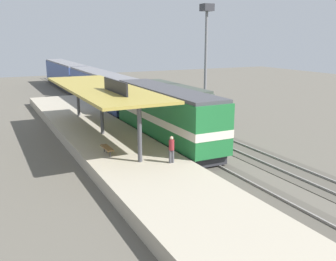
{
  "coord_description": "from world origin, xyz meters",
  "views": [
    {
      "loc": [
        -13.13,
        -29.1,
        8.55
      ],
      "look_at": [
        -1.38,
        -5.47,
        2.0
      ],
      "focal_mm": 40.53,
      "sensor_mm": 36.0,
      "label": 1
    }
  ],
  "objects_px": {
    "platform_bench": "(107,148)",
    "person_waiting": "(172,148)",
    "locomotive": "(166,115)",
    "light_mast": "(206,38)",
    "passenger_carriage_rear": "(65,74)",
    "passenger_carriage_front": "(101,89)",
    "freight_car": "(171,101)"
  },
  "relations": [
    {
      "from": "freight_car",
      "to": "light_mast",
      "type": "height_order",
      "value": "light_mast"
    },
    {
      "from": "freight_car",
      "to": "light_mast",
      "type": "distance_m",
      "value": 7.32
    },
    {
      "from": "platform_bench",
      "to": "locomotive",
      "type": "relative_size",
      "value": 0.12
    },
    {
      "from": "platform_bench",
      "to": "passenger_carriage_front",
      "type": "height_order",
      "value": "passenger_carriage_front"
    },
    {
      "from": "locomotive",
      "to": "freight_car",
      "type": "distance_m",
      "value": 9.27
    },
    {
      "from": "passenger_carriage_front",
      "to": "person_waiting",
      "type": "relative_size",
      "value": 11.7
    },
    {
      "from": "platform_bench",
      "to": "locomotive",
      "type": "height_order",
      "value": "locomotive"
    },
    {
      "from": "freight_car",
      "to": "platform_bench",
      "type": "bearing_deg",
      "value": -132.93
    },
    {
      "from": "passenger_carriage_rear",
      "to": "light_mast",
      "type": "distance_m",
      "value": 33.68
    },
    {
      "from": "platform_bench",
      "to": "person_waiting",
      "type": "distance_m",
      "value": 4.65
    },
    {
      "from": "platform_bench",
      "to": "locomotive",
      "type": "distance_m",
      "value": 6.96
    },
    {
      "from": "locomotive",
      "to": "freight_car",
      "type": "relative_size",
      "value": 1.2
    },
    {
      "from": "platform_bench",
      "to": "person_waiting",
      "type": "height_order",
      "value": "person_waiting"
    },
    {
      "from": "passenger_carriage_front",
      "to": "person_waiting",
      "type": "distance_m",
      "value": 25.0
    },
    {
      "from": "platform_bench",
      "to": "freight_car",
      "type": "bearing_deg",
      "value": 47.07
    },
    {
      "from": "locomotive",
      "to": "person_waiting",
      "type": "distance_m",
      "value": 7.45
    },
    {
      "from": "light_mast",
      "to": "passenger_carriage_rear",
      "type": "bearing_deg",
      "value": 103.62
    },
    {
      "from": "locomotive",
      "to": "light_mast",
      "type": "distance_m",
      "value": 11.84
    },
    {
      "from": "platform_bench",
      "to": "person_waiting",
      "type": "relative_size",
      "value": 0.99
    },
    {
      "from": "locomotive",
      "to": "passenger_carriage_rear",
      "type": "bearing_deg",
      "value": 90.0
    },
    {
      "from": "locomotive",
      "to": "freight_car",
      "type": "height_order",
      "value": "locomotive"
    },
    {
      "from": "locomotive",
      "to": "passenger_carriage_front",
      "type": "relative_size",
      "value": 0.72
    },
    {
      "from": "light_mast",
      "to": "passenger_carriage_front",
      "type": "bearing_deg",
      "value": 124.38
    },
    {
      "from": "person_waiting",
      "to": "freight_car",
      "type": "bearing_deg",
      "value": 63.09
    },
    {
      "from": "platform_bench",
      "to": "freight_car",
      "type": "height_order",
      "value": "freight_car"
    },
    {
      "from": "passenger_carriage_rear",
      "to": "person_waiting",
      "type": "height_order",
      "value": "passenger_carriage_rear"
    },
    {
      "from": "platform_bench",
      "to": "passenger_carriage_rear",
      "type": "xyz_separation_m",
      "value": [
        6.0,
        42.16,
        0.97
      ]
    },
    {
      "from": "platform_bench",
      "to": "passenger_carriage_rear",
      "type": "relative_size",
      "value": 0.08
    },
    {
      "from": "locomotive",
      "to": "passenger_carriage_rear",
      "type": "relative_size",
      "value": 0.72
    },
    {
      "from": "passenger_carriage_front",
      "to": "passenger_carriage_rear",
      "type": "distance_m",
      "value": 20.8
    },
    {
      "from": "locomotive",
      "to": "passenger_carriage_rear",
      "type": "xyz_separation_m",
      "value": [
        0.0,
        38.8,
        -0.1
      ]
    },
    {
      "from": "platform_bench",
      "to": "light_mast",
      "type": "bearing_deg",
      "value": 35.83
    }
  ]
}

